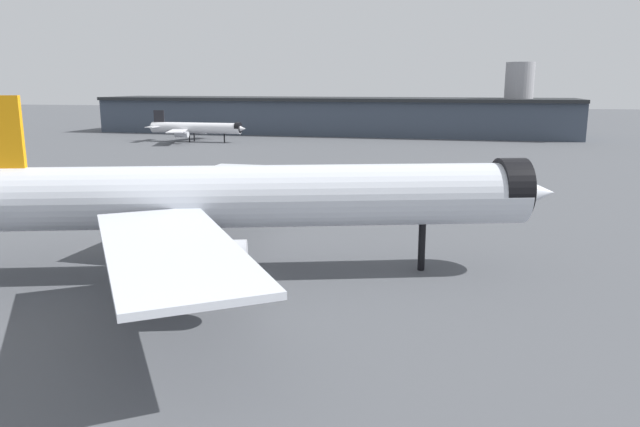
{
  "coord_description": "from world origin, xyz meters",
  "views": [
    {
      "loc": [
        18.81,
        -54.25,
        18.9
      ],
      "look_at": [
        6.69,
        3.22,
        6.17
      ],
      "focal_mm": 33.55,
      "sensor_mm": 36.0,
      "label": 1
    }
  ],
  "objects_px": {
    "airliner_near_gate": "(239,198)",
    "baggage_cart_trailing": "(55,214)",
    "airliner_far_taxiway": "(195,128)",
    "service_truck_front": "(319,192)"
  },
  "relations": [
    {
      "from": "airliner_near_gate",
      "to": "airliner_far_taxiway",
      "type": "bearing_deg",
      "value": 99.11
    },
    {
      "from": "airliner_far_taxiway",
      "to": "service_truck_front",
      "type": "xyz_separation_m",
      "value": [
        62.17,
        -93.64,
        -2.96
      ]
    },
    {
      "from": "service_truck_front",
      "to": "airliner_far_taxiway",
      "type": "bearing_deg",
      "value": -102.38
    },
    {
      "from": "service_truck_front",
      "to": "baggage_cart_trailing",
      "type": "relative_size",
      "value": 1.94
    },
    {
      "from": "airliner_far_taxiway",
      "to": "service_truck_front",
      "type": "relative_size",
      "value": 6.44
    },
    {
      "from": "airliner_far_taxiway",
      "to": "service_truck_front",
      "type": "height_order",
      "value": "airliner_far_taxiway"
    },
    {
      "from": "airliner_far_taxiway",
      "to": "baggage_cart_trailing",
      "type": "xyz_separation_m",
      "value": [
        28.59,
        -115.11,
        -3.58
      ]
    },
    {
      "from": "airliner_near_gate",
      "to": "service_truck_front",
      "type": "xyz_separation_m",
      "value": [
        -0.21,
        39.16,
        -6.29
      ]
    },
    {
      "from": "airliner_near_gate",
      "to": "baggage_cart_trailing",
      "type": "distance_m",
      "value": 38.76
    },
    {
      "from": "airliner_near_gate",
      "to": "airliner_far_taxiway",
      "type": "distance_m",
      "value": 146.76
    }
  ]
}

